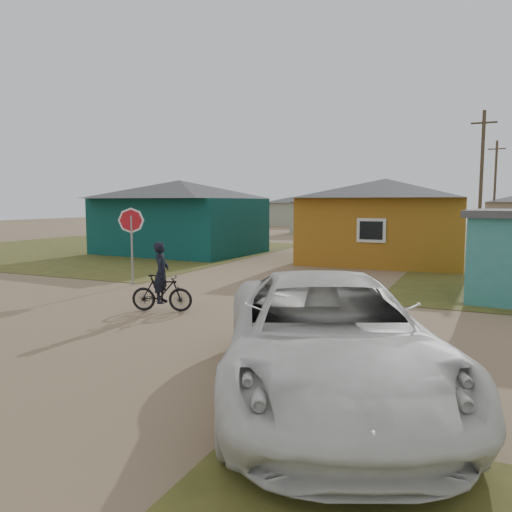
{
  "coord_description": "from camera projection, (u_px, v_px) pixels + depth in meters",
  "views": [
    {
      "loc": [
        6.69,
        -9.78,
        2.84
      ],
      "look_at": [
        0.88,
        3.0,
        1.3
      ],
      "focal_mm": 35.0,
      "sensor_mm": 36.0,
      "label": 1
    }
  ],
  "objects": [
    {
      "name": "utility_pole_far",
      "position": [
        495.0,
        186.0,
        42.76
      ],
      "size": [
        1.4,
        0.2,
        8.0
      ],
      "color": "#4E3F2E",
      "rests_on": "ground"
    },
    {
      "name": "cyclist",
      "position": [
        162.0,
        286.0,
        12.88
      ],
      "size": [
        1.66,
        0.93,
        1.81
      ],
      "color": "black",
      "rests_on": "ground"
    },
    {
      "name": "house_pale_north",
      "position": [
        292.0,
        211.0,
        59.11
      ],
      "size": [
        6.28,
        5.81,
        3.4
      ],
      "color": "#99A28B",
      "rests_on": "ground"
    },
    {
      "name": "utility_pole_near",
      "position": [
        481.0,
        179.0,
        28.7
      ],
      "size": [
        1.4,
        0.2,
        8.0
      ],
      "color": "#4E3F2E",
      "rests_on": "ground"
    },
    {
      "name": "house_pale_west",
      "position": [
        329.0,
        212.0,
        44.95
      ],
      "size": [
        7.04,
        6.15,
        3.6
      ],
      "color": "#99A28B",
      "rests_on": "ground"
    },
    {
      "name": "ground",
      "position": [
        171.0,
        321.0,
        11.92
      ],
      "size": [
        120.0,
        120.0,
        0.0
      ],
      "primitive_type": "plane",
      "color": "#8D7051"
    },
    {
      "name": "stop_sign",
      "position": [
        131.0,
        229.0,
        16.8
      ],
      "size": [
        0.85,
        0.22,
        2.64
      ],
      "color": "gray",
      "rests_on": "ground"
    },
    {
      "name": "grass_nw",
      "position": [
        97.0,
        250.0,
        29.44
      ],
      "size": [
        20.0,
        18.0,
        0.0
      ],
      "primitive_type": "cube",
      "color": "brown",
      "rests_on": "ground"
    },
    {
      "name": "house_teal",
      "position": [
        180.0,
        216.0,
        27.41
      ],
      "size": [
        8.93,
        7.08,
        4.0
      ],
      "color": "#0A3B38",
      "rests_on": "ground"
    },
    {
      "name": "vehicle",
      "position": [
        327.0,
        337.0,
        7.24
      ],
      "size": [
        5.22,
        6.93,
        1.75
      ],
      "primitive_type": "imported",
      "rotation": [
        0.0,
        0.0,
        0.42
      ],
      "color": "white",
      "rests_on": "ground"
    },
    {
      "name": "house_yellow",
      "position": [
        385.0,
        219.0,
        23.34
      ],
      "size": [
        7.72,
        6.76,
        3.9
      ],
      "color": "#A16518",
      "rests_on": "ground"
    }
  ]
}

